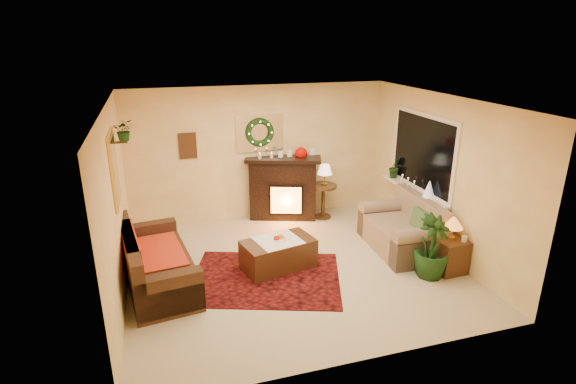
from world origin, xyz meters
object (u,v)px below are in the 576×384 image
object	(u,v)px
sofa	(158,257)
loveseat	(400,226)
coffee_table	(278,255)
end_table_square	(450,255)
side_table_round	(323,202)
fireplace	(283,191)

from	to	relation	value
sofa	loveseat	distance (m)	3.96
sofa	coffee_table	size ratio (longest dim) A/B	1.81
sofa	end_table_square	bearing A→B (deg)	-19.52
side_table_round	end_table_square	size ratio (longest dim) A/B	1.29
sofa	fireplace	size ratio (longest dim) A/B	1.55
end_table_square	coffee_table	bearing A→B (deg)	160.69
fireplace	side_table_round	distance (m)	0.83
side_table_round	coffee_table	distance (m)	2.22
end_table_square	coffee_table	size ratio (longest dim) A/B	0.48
sofa	fireplace	world-z (taller)	fireplace
end_table_square	loveseat	bearing A→B (deg)	110.51
fireplace	sofa	bearing A→B (deg)	-123.14
side_table_round	end_table_square	xyz separation A→B (m)	(1.09, -2.59, -0.05)
loveseat	coffee_table	xyz separation A→B (m)	(-2.16, -0.04, -0.21)
loveseat	end_table_square	size ratio (longest dim) A/B	2.93
sofa	loveseat	xyz separation A→B (m)	(3.96, -0.00, -0.01)
coffee_table	sofa	bearing A→B (deg)	166.11
side_table_round	end_table_square	world-z (taller)	side_table_round
loveseat	coffee_table	bearing A→B (deg)	-176.31
loveseat	coffee_table	size ratio (longest dim) A/B	1.42
coffee_table	side_table_round	bearing A→B (deg)	38.03
fireplace	coffee_table	world-z (taller)	fireplace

